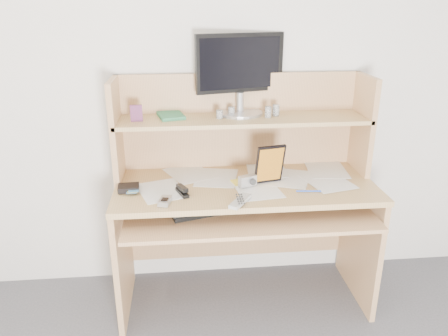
{
  "coord_description": "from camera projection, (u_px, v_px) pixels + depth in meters",
  "views": [
    {
      "loc": [
        -0.33,
        -0.68,
        1.67
      ],
      "look_at": [
        -0.12,
        1.43,
        0.86
      ],
      "focal_mm": 35.0,
      "sensor_mm": 36.0,
      "label": 1
    }
  ],
  "objects": [
    {
      "name": "desk",
      "position": [
        243.0,
        187.0,
        2.46
      ],
      "size": [
        1.4,
        0.7,
        1.3
      ],
      "color": "tan",
      "rests_on": "floor"
    },
    {
      "name": "sticky_note_pad",
      "position": [
        240.0,
        182.0,
        2.37
      ],
      "size": [
        0.1,
        0.1,
        0.01
      ],
      "primitive_type": "cube",
      "rotation": [
        0.0,
        0.0,
        0.26
      ],
      "color": "yellow",
      "rests_on": "desk"
    },
    {
      "name": "monitor",
      "position": [
        240.0,
        72.0,
        2.39
      ],
      "size": [
        0.5,
        0.25,
        0.44
      ],
      "rotation": [
        0.0,
        0.0,
        0.25
      ],
      "color": "silver",
      "rests_on": "desk"
    },
    {
      "name": "shelf_book",
      "position": [
        171.0,
        116.0,
        2.39
      ],
      "size": [
        0.16,
        0.2,
        0.02
      ],
      "primitive_type": "cube",
      "rotation": [
        0.0,
        0.0,
        0.23
      ],
      "color": "#2E7441",
      "rests_on": "desk"
    },
    {
      "name": "wallet",
      "position": [
        129.0,
        188.0,
        2.26
      ],
      "size": [
        0.11,
        0.09,
        0.03
      ],
      "primitive_type": "cube",
      "rotation": [
        0.0,
        0.0,
        0.06
      ],
      "color": "black",
      "rests_on": "paper_clutter"
    },
    {
      "name": "back_wall",
      "position": [
        239.0,
        81.0,
        2.48
      ],
      "size": [
        3.6,
        0.04,
        2.5
      ],
      "primitive_type": "cube",
      "color": "silver",
      "rests_on": "floor"
    },
    {
      "name": "stapler",
      "position": [
        182.0,
        190.0,
        2.22
      ],
      "size": [
        0.07,
        0.12,
        0.04
      ],
      "primitive_type": "cube",
      "rotation": [
        0.0,
        0.0,
        0.35
      ],
      "color": "black",
      "rests_on": "paper_clutter"
    },
    {
      "name": "digital_camera",
      "position": [
        248.0,
        181.0,
        2.31
      ],
      "size": [
        0.1,
        0.07,
        0.06
      ],
      "primitive_type": "cube",
      "rotation": [
        0.0,
        0.0,
        0.39
      ],
      "color": "#B1B1B3",
      "rests_on": "paper_clutter"
    },
    {
      "name": "keyboard",
      "position": [
        215.0,
        206.0,
        2.3
      ],
      "size": [
        0.51,
        0.3,
        0.03
      ],
      "rotation": [
        0.0,
        0.0,
        0.29
      ],
      "color": "black",
      "rests_on": "desk"
    },
    {
      "name": "chip_stack_d",
      "position": [
        268.0,
        112.0,
        2.37
      ],
      "size": [
        0.04,
        0.04,
        0.06
      ],
      "primitive_type": "cylinder",
      "rotation": [
        0.0,
        0.0,
        0.04
      ],
      "color": "silver",
      "rests_on": "desk"
    },
    {
      "name": "paper_clutter",
      "position": [
        246.0,
        183.0,
        2.36
      ],
      "size": [
        1.32,
        0.54,
        0.01
      ],
      "primitive_type": "cube",
      "color": "white",
      "rests_on": "desk"
    },
    {
      "name": "game_case",
      "position": [
        270.0,
        164.0,
        2.32
      ],
      "size": [
        0.15,
        0.05,
        0.22
      ],
      "primitive_type": "cube",
      "rotation": [
        0.0,
        0.0,
        0.22
      ],
      "color": "black",
      "rests_on": "paper_clutter"
    },
    {
      "name": "chip_stack_b",
      "position": [
        276.0,
        110.0,
        2.41
      ],
      "size": [
        0.05,
        0.05,
        0.06
      ],
      "primitive_type": "cylinder",
      "rotation": [
        0.0,
        0.0,
        -0.26
      ],
      "color": "white",
      "rests_on": "desk"
    },
    {
      "name": "flip_phone",
      "position": [
        165.0,
        200.0,
        2.12
      ],
      "size": [
        0.07,
        0.11,
        0.02
      ],
      "primitive_type": "cube",
      "rotation": [
        0.0,
        0.0,
        -0.23
      ],
      "color": "#A2A3A4",
      "rests_on": "paper_clutter"
    },
    {
      "name": "tv_remote",
      "position": [
        240.0,
        201.0,
        2.12
      ],
      "size": [
        0.13,
        0.17,
        0.02
      ],
      "primitive_type": "cube",
      "rotation": [
        0.0,
        0.0,
        -0.56
      ],
      "color": "#A1A09B",
      "rests_on": "paper_clutter"
    },
    {
      "name": "chip_stack_c",
      "position": [
        219.0,
        114.0,
        2.36
      ],
      "size": [
        0.04,
        0.04,
        0.05
      ],
      "primitive_type": "cylinder",
      "rotation": [
        0.0,
        0.0,
        -0.19
      ],
      "color": "black",
      "rests_on": "desk"
    },
    {
      "name": "blue_pen",
      "position": [
        309.0,
        191.0,
        2.25
      ],
      "size": [
        0.13,
        0.02,
        0.01
      ],
      "primitive_type": "cylinder",
      "rotation": [
        1.57,
        0.0,
        1.47
      ],
      "color": "blue",
      "rests_on": "paper_clutter"
    },
    {
      "name": "chip_stack_a",
      "position": [
        231.0,
        111.0,
        2.41
      ],
      "size": [
        0.05,
        0.05,
        0.05
      ],
      "primitive_type": "cylinder",
      "rotation": [
        0.0,
        0.0,
        0.41
      ],
      "color": "black",
      "rests_on": "desk"
    },
    {
      "name": "card_box",
      "position": [
        136.0,
        113.0,
        2.29
      ],
      "size": [
        0.06,
        0.02,
        0.09
      ],
      "primitive_type": "cube",
      "rotation": [
        0.0,
        0.0,
        0.06
      ],
      "color": "maroon",
      "rests_on": "desk"
    }
  ]
}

